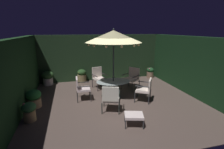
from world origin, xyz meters
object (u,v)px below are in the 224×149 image
object	(u,v)px
potted_plant_back_left	(134,74)
potted_plant_right_far	(150,72)
patio_dining_table	(113,85)
patio_chair_south	(81,87)
patio_chair_east	(132,77)
patio_chair_southeast	(99,76)
potted_plant_right_near	(48,77)
patio_chair_north	(111,97)
ottoman_footrest	(134,116)
potted_plant_left_near	(29,111)
potted_plant_left_far	(34,98)
patio_chair_northeast	(146,88)
potted_plant_back_right	(82,76)
patio_umbrella	(114,36)

from	to	relation	value
potted_plant_back_left	potted_plant_right_far	bearing A→B (deg)	-8.56
patio_dining_table	patio_chair_south	size ratio (longest dim) A/B	1.53
patio_chair_east	potted_plant_right_far	distance (m)	2.41
patio_chair_east	patio_chair_southeast	bearing A→B (deg)	160.72
potted_plant_right_near	patio_chair_north	bearing A→B (deg)	-56.39
ottoman_footrest	patio_chair_east	bearing A→B (deg)	70.29
patio_chair_south	potted_plant_back_left	xyz separation A→B (m)	(3.32, 2.47, -0.30)
potted_plant_left_near	potted_plant_right_far	distance (m)	6.98
patio_chair_southeast	ottoman_footrest	xyz separation A→B (m)	(0.43, -3.61, -0.26)
ottoman_footrest	potted_plant_left_far	xyz separation A→B (m)	(-3.15, 2.08, 0.04)
patio_chair_northeast	patio_dining_table	bearing A→B (deg)	147.53
patio_chair_southeast	potted_plant_back_left	distance (m)	2.68
patio_chair_southeast	potted_plant_back_right	distance (m)	1.41
patio_chair_north	patio_umbrella	bearing A→B (deg)	71.55
patio_chair_south	ottoman_footrest	world-z (taller)	patio_chair_south
patio_chair_east	potted_plant_right_near	xyz separation A→B (m)	(-4.02, 1.64, -0.20)
patio_chair_east	potted_plant_right_near	distance (m)	4.35
ottoman_footrest	patio_umbrella	bearing A→B (deg)	90.69
patio_chair_south	potted_plant_right_far	world-z (taller)	patio_chair_south
patio_dining_table	patio_chair_northeast	world-z (taller)	patio_chair_northeast
patio_chair_northeast	potted_plant_left_near	bearing A→B (deg)	-172.98
patio_dining_table	patio_chair_southeast	xyz separation A→B (m)	(-0.40, 1.30, 0.06)
patio_chair_east	potted_plant_right_near	size ratio (longest dim) A/B	1.41
potted_plant_back_left	potted_plant_left_far	xyz separation A→B (m)	(-5.08, -2.73, 0.11)
potted_plant_left_far	potted_plant_left_near	bearing A→B (deg)	-87.09
ottoman_footrest	potted_plant_back_right	distance (m)	4.93
patio_umbrella	patio_chair_north	size ratio (longest dim) A/B	2.91
patio_umbrella	potted_plant_back_right	world-z (taller)	patio_umbrella
patio_chair_southeast	potted_plant_right_near	bearing A→B (deg)	156.09
patio_umbrella	patio_chair_northeast	bearing A→B (deg)	-32.47
ottoman_footrest	potted_plant_right_far	bearing A→B (deg)	58.31
ottoman_footrest	patio_dining_table	bearing A→B (deg)	90.69
potted_plant_right_near	potted_plant_left_near	bearing A→B (deg)	-92.72
patio_chair_northeast	potted_plant_left_far	size ratio (longest dim) A/B	1.36
patio_dining_table	ottoman_footrest	xyz separation A→B (m)	(0.03, -2.31, -0.21)
patio_dining_table	patio_chair_southeast	distance (m)	1.37
patio_chair_south	patio_chair_east	bearing A→B (deg)	16.51
patio_chair_south	potted_plant_back_right	bearing A→B (deg)	85.04
patio_chair_north	potted_plant_right_far	distance (m)	4.96
patio_umbrella	patio_chair_north	bearing A→B (deg)	-108.45
patio_chair_east	patio_chair_southeast	size ratio (longest dim) A/B	1.01
patio_chair_north	potted_plant_right_near	xyz separation A→B (m)	(-2.46, 3.70, -0.15)
ottoman_footrest	potted_plant_right_far	xyz separation A→B (m)	(2.88, 4.67, 0.00)
potted_plant_right_near	patio_dining_table	bearing A→B (deg)	-39.78
patio_chair_east	patio_chair_south	xyz separation A→B (m)	(-2.48, -0.74, -0.05)
patio_umbrella	potted_plant_back_right	xyz separation A→B (m)	(-1.14, 2.48, -2.19)
patio_dining_table	potted_plant_left_far	world-z (taller)	patio_dining_table
potted_plant_right_near	potted_plant_right_far	bearing A→B (deg)	-0.44
potted_plant_back_right	patio_chair_northeast	bearing A→B (deg)	-54.55
patio_chair_north	potted_plant_left_near	distance (m)	2.64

